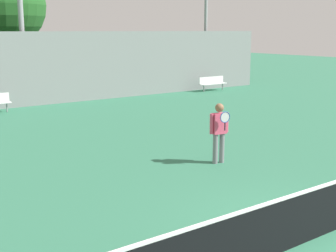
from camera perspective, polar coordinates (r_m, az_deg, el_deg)
name	(u,v)px	position (r m, az deg, el deg)	size (l,w,h in m)	color
ground_plane	(320,236)	(9.10, 18.07, -12.61)	(100.00, 100.00, 0.00)	#337556
tennis_net	(322,210)	(8.92, 18.27, -9.69)	(10.84, 0.09, 0.98)	#99999E
tennis_player	(219,129)	(12.96, 6.26, -0.36)	(0.59, 0.44, 1.69)	slate
bench_courtside_near	(212,82)	(28.72, 5.44, 5.35)	(1.90, 0.40, 0.86)	white
light_pole_center_back	(206,1)	(30.01, 4.67, 15.00)	(0.90, 0.60, 8.52)	#939399
back_fence	(5,71)	(23.26, -19.21, 6.41)	(32.63, 0.06, 3.58)	gray
tree_green_broad	(3,5)	(27.87, -19.46, 13.69)	(4.62, 4.62, 7.30)	brown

